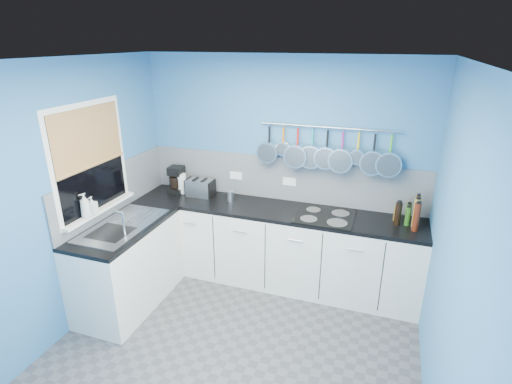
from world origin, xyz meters
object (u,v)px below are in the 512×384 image
Objects in this scene: paper_towel at (182,183)px; canister at (230,196)px; toaster at (200,188)px; coffee_maker at (176,180)px; hob at (325,216)px; soap_bottle_a at (85,205)px; soap_bottle_b at (92,205)px.

paper_towel is 0.65m from canister.
canister is at bearing -6.96° from toaster.
coffee_maker is at bearing 176.01° from canister.
hob is (1.82, -0.14, -0.15)m from coffee_maker.
paper_towel is (0.35, 1.21, -0.15)m from soap_bottle_a.
coffee_maker is at bearing 175.56° from hob.
toaster is at bearing 63.10° from soap_bottle_a.
coffee_maker is 0.33m from toaster.
hob is (1.75, -0.14, -0.11)m from paper_towel.
paper_towel is 0.25m from toaster.
paper_towel is (0.35, 1.12, -0.12)m from soap_bottle_b.
paper_towel is 1.76m from hob.
toaster is (0.33, -0.02, -0.06)m from coffee_maker.
soap_bottle_a reaches higher than coffee_maker.
soap_bottle_b is at bearing -120.98° from toaster.
canister is 0.20× the size of hob.
canister is (0.72, -0.05, -0.10)m from coffee_maker.
soap_bottle_a is at bearing -104.78° from coffee_maker.
paper_towel is 0.40× the size of hob.
coffee_maker reaches higher than hob.
canister is (1.00, 1.16, -0.21)m from soap_bottle_a.
toaster is (0.60, 1.19, -0.17)m from soap_bottle_a.
soap_bottle_a is 2.00× the size of canister.
soap_bottle_b is 1.26m from toaster.
paper_towel is at bearing 175.68° from canister.
toaster reaches higher than hob.
paper_towel is at bearing 73.68° from soap_bottle_a.
paper_towel is at bearing 173.99° from toaster.
coffee_maker is 0.52× the size of hob.
soap_bottle_a is at bearing -119.17° from toaster.
soap_bottle_a is at bearing -130.77° from canister.
soap_bottle_a is 0.78× the size of toaster.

